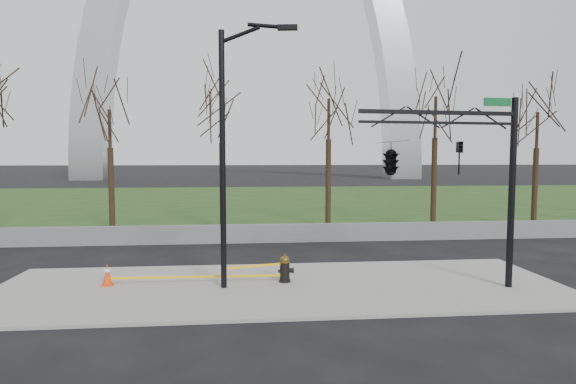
{
  "coord_description": "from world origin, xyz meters",
  "views": [
    {
      "loc": [
        -1.12,
        -14.35,
        4.16
      ],
      "look_at": [
        0.4,
        2.0,
        2.93
      ],
      "focal_mm": 28.69,
      "sensor_mm": 36.0,
      "label": 1
    }
  ],
  "objects": [
    {
      "name": "grass_strip",
      "position": [
        0.0,
        30.0,
        0.03
      ],
      "size": [
        120.0,
        40.0,
        0.06
      ],
      "primitive_type": "cube",
      "color": "#1E3A15",
      "rests_on": "ground"
    },
    {
      "name": "sidewalk",
      "position": [
        0.0,
        0.0,
        0.05
      ],
      "size": [
        18.0,
        6.0,
        0.1
      ],
      "primitive_type": "cube",
      "color": "gray",
      "rests_on": "ground"
    },
    {
      "name": "caution_tape",
      "position": [
        -2.2,
        0.38,
        0.42
      ],
      "size": [
        5.67,
        0.58,
        0.46
      ],
      "color": "yellow",
      "rests_on": "ground"
    },
    {
      "name": "tree_row",
      "position": [
        3.76,
        12.0,
        4.24
      ],
      "size": [
        53.52,
        4.0,
        8.48
      ],
      "color": "black",
      "rests_on": "ground"
    },
    {
      "name": "traffic_cone",
      "position": [
        -5.52,
        0.52,
        0.45
      ],
      "size": [
        0.4,
        0.4,
        0.7
      ],
      "rotation": [
        0.0,
        0.0,
        0.13
      ],
      "color": "red",
      "rests_on": "sidewalk"
    },
    {
      "name": "street_light",
      "position": [
        -1.59,
        -0.09,
        4.69
      ],
      "size": [
        2.38,
        0.51,
        8.21
      ],
      "rotation": [
        0.0,
        0.0,
        -0.14
      ],
      "color": "black",
      "rests_on": "ground"
    },
    {
      "name": "guardrail",
      "position": [
        0.0,
        8.0,
        0.45
      ],
      "size": [
        60.0,
        0.3,
        0.9
      ],
      "primitive_type": "cube",
      "color": "#59595B",
      "rests_on": "ground"
    },
    {
      "name": "gateway_arch",
      "position": [
        0.0,
        75.0,
        32.5
      ],
      "size": [
        66.0,
        6.0,
        65.0
      ],
      "primitive_type": null,
      "color": "#B8BABF",
      "rests_on": "ground"
    },
    {
      "name": "traffic_signal_mast",
      "position": [
        3.9,
        -1.09,
        4.15
      ],
      "size": [
        5.09,
        2.52,
        6.0
      ],
      "rotation": [
        0.0,
        0.0,
        0.08
      ],
      "color": "black",
      "rests_on": "ground"
    },
    {
      "name": "ground",
      "position": [
        0.0,
        0.0,
        0.0
      ],
      "size": [
        500.0,
        500.0,
        0.0
      ],
      "primitive_type": "plane",
      "color": "black",
      "rests_on": "ground"
    },
    {
      "name": "fire_hydrant",
      "position": [
        0.16,
        0.4,
        0.52
      ],
      "size": [
        0.58,
        0.37,
        0.92
      ],
      "rotation": [
        0.0,
        0.0,
        -0.17
      ],
      "color": "black",
      "rests_on": "sidewalk"
    }
  ]
}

